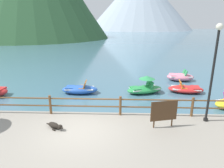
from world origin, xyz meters
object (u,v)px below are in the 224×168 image
object	(u,v)px
lamp_post	(214,66)
pedal_boat_3	(180,77)
pedal_boat_1	(186,89)
pedal_boat_2	(80,89)
dog_resting	(55,126)
pedal_boat_5	(145,88)
sign_board	(164,111)

from	to	relation	value
lamp_post	pedal_boat_3	xyz separation A→B (m)	(1.11, 8.09, -2.65)
pedal_boat_1	pedal_boat_3	distance (m)	3.04
lamp_post	pedal_boat_3	size ratio (longest dim) A/B	1.91
pedal_boat_2	pedal_boat_3	distance (m)	8.56
dog_resting	pedal_boat_2	size ratio (longest dim) A/B	0.38
lamp_post	dog_resting	bearing A→B (deg)	-171.79
pedal_boat_2	pedal_boat_5	xyz separation A→B (m)	(4.49, 0.27, 0.09)
lamp_post	sign_board	world-z (taller)	lamp_post
sign_board	pedal_boat_5	size ratio (longest dim) A/B	0.43
sign_board	pedal_boat_3	distance (m)	9.33
lamp_post	sign_board	size ratio (longest dim) A/B	3.59
sign_board	pedal_boat_5	world-z (taller)	sign_board
pedal_boat_3	pedal_boat_2	bearing A→B (deg)	-155.69
pedal_boat_3	pedal_boat_5	size ratio (longest dim) A/B	0.81
sign_board	dog_resting	world-z (taller)	sign_board
pedal_boat_5	lamp_post	bearing A→B (deg)	-65.48
sign_board	pedal_boat_5	bearing A→B (deg)	91.43
pedal_boat_3	lamp_post	bearing A→B (deg)	-97.83
lamp_post	sign_board	distance (m)	2.84
pedal_boat_1	sign_board	bearing A→B (deg)	-115.73
lamp_post	pedal_boat_5	size ratio (longest dim) A/B	1.54
pedal_boat_2	pedal_boat_3	size ratio (longest dim) A/B	1.10
pedal_boat_5	pedal_boat_2	bearing A→B (deg)	-176.55
sign_board	pedal_boat_2	distance (m)	7.01
pedal_boat_2	pedal_boat_3	world-z (taller)	pedal_boat_3
sign_board	dog_resting	distance (m)	4.63
pedal_boat_1	pedal_boat_2	xyz separation A→B (m)	(-7.38, -0.52, 0.05)
lamp_post	dog_resting	distance (m)	7.15
lamp_post	pedal_boat_1	distance (m)	5.81
pedal_boat_5	pedal_boat_3	bearing A→B (deg)	44.45
pedal_boat_1	dog_resting	bearing A→B (deg)	-140.55
sign_board	pedal_boat_3	bearing A→B (deg)	69.98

